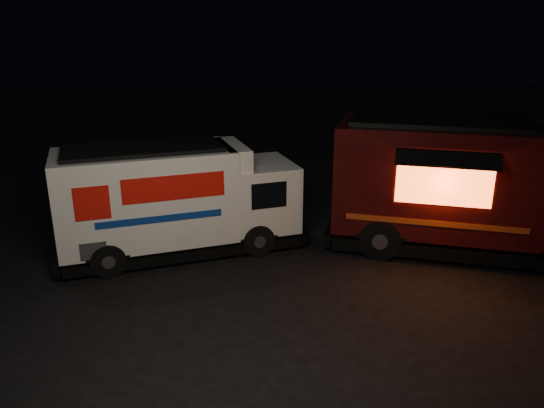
{
  "coord_description": "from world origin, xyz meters",
  "views": [
    {
      "loc": [
        -0.01,
        -10.33,
        5.67
      ],
      "look_at": [
        0.56,
        2.0,
        1.41
      ],
      "focal_mm": 35.0,
      "sensor_mm": 36.0,
      "label": 1
    }
  ],
  "objects": [
    {
      "name": "white_truck",
      "position": [
        -1.76,
        2.52,
        1.42
      ],
      "size": [
        6.59,
        3.79,
        2.83
      ],
      "primitive_type": null,
      "rotation": [
        0.0,
        0.0,
        0.28
      ],
      "color": "white",
      "rests_on": "ground"
    },
    {
      "name": "red_truck",
      "position": [
        5.72,
        2.27,
        1.7
      ],
      "size": [
        7.76,
        4.69,
        3.39
      ],
      "primitive_type": null,
      "rotation": [
        0.0,
        0.0,
        -0.3
      ],
      "color": "#3C0C0B",
      "rests_on": "ground"
    },
    {
      "name": "ground",
      "position": [
        0.0,
        0.0,
        0.0
      ],
      "size": [
        80.0,
        80.0,
        0.0
      ],
      "primitive_type": "plane",
      "color": "black",
      "rests_on": "ground"
    }
  ]
}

